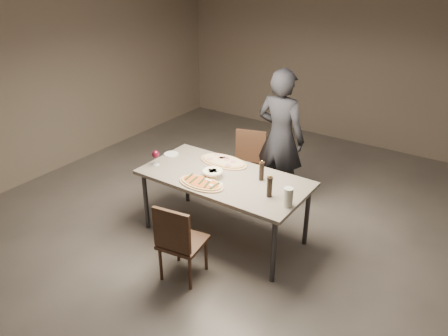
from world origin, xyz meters
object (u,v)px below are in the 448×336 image
Objects in this scene: bread_basket at (213,173)px; chair_near at (178,239)px; dining_table at (224,181)px; pepper_mill_left at (262,171)px; ham_pizza at (223,161)px; diner at (280,138)px; zucchini_pizza at (201,183)px; chair_far at (248,161)px; carafe at (288,197)px.

chair_near is at bearing -78.43° from bread_basket.
pepper_mill_left is (0.36, 0.16, 0.16)m from dining_table.
dining_table is 0.43m from pepper_mill_left.
bread_basket is 0.52m from pepper_mill_left.
diner is at bearing 73.34° from ham_pizza.
pepper_mill_left is (0.46, 0.23, 0.06)m from bread_basket.
zucchini_pizza is 0.60× the size of chair_far.
chair_near is (-0.77, -0.70, -0.37)m from carafe.
zucchini_pizza is 0.88× the size of ham_pizza.
chair_far is at bearing 99.35° from bread_basket.
dining_table is at bearing 169.27° from carafe.
dining_table is 0.16m from bread_basket.
carafe is 0.22× the size of chair_far.
chair_far is at bearing 91.42° from chair_near.
dining_table is at bearing -49.61° from ham_pizza.
ham_pizza is at bearing 94.22° from chair_near.
dining_table is 8.16× the size of bread_basket.
chair_near reaches higher than bread_basket.
zucchini_pizza is at bearing -74.04° from ham_pizza.
bread_basket is 1.07m from chair_far.
zucchini_pizza reaches higher than ham_pizza.
dining_table is 0.35m from ham_pizza.
bread_basket is at bearing 81.44° from diner.
carafe is (0.93, -0.08, 0.05)m from bread_basket.
carafe is (0.47, -0.31, -0.01)m from pepper_mill_left.
chair_near reaches higher than ham_pizza.
zucchini_pizza is 2.31× the size of pepper_mill_left.
carafe is (1.03, -0.44, 0.08)m from ham_pizza.
diner is at bearing -178.81° from chair_far.
zucchini_pizza is 0.64m from pepper_mill_left.
diner reaches higher than bread_basket.
carafe reaches higher than chair_near.
diner is at bearing 84.19° from dining_table.
chair_far reaches higher than bread_basket.
zucchini_pizza is 0.93m from carafe.
dining_table is at bearing 88.29° from chair_far.
chair_far is (-0.63, 0.78, -0.37)m from pepper_mill_left.
diner is at bearing 79.83° from bread_basket.
carafe reaches higher than zucchini_pizza.
dining_table is at bearing 85.42° from chair_near.
ham_pizza is 0.58m from pepper_mill_left.
carafe is at bearing 122.32° from diner.
diner reaches higher than chair_far.
chair_near is 0.96× the size of chair_far.
chair_far reaches higher than chair_near.
ham_pizza is 0.68× the size of chair_far.
ham_pizza is at bearing 70.05° from diner.
ham_pizza is 2.70× the size of bread_basket.
diner is (0.11, 1.06, 0.17)m from dining_table.
bread_basket is 0.25× the size of chair_far.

